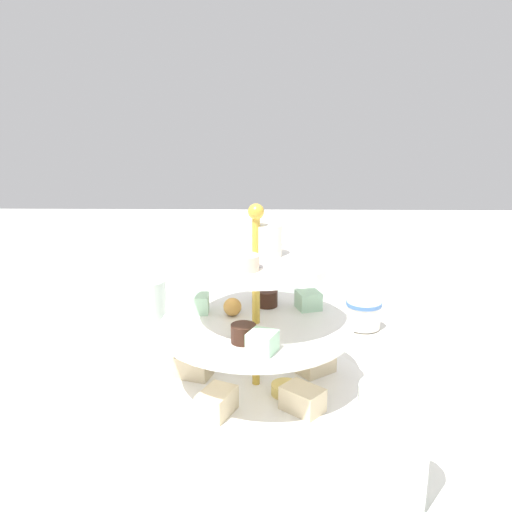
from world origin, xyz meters
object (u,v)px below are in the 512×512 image
at_px(water_glass_short_left, 282,296).
at_px(teacup_with_saucer, 363,316).
at_px(butter_knife_right, 482,383).
at_px(water_glass_mid_back, 148,311).
at_px(tiered_serving_stand, 256,341).
at_px(water_glass_tall_right, 392,448).
at_px(butter_knife_left, 22,485).

xyz_separation_m(water_glass_short_left, teacup_with_saucer, (0.13, -0.05, -0.02)).
height_order(butter_knife_right, water_glass_mid_back, water_glass_mid_back).
relative_size(water_glass_short_left, water_glass_mid_back, 0.83).
bearing_deg(tiered_serving_stand, water_glass_tall_right, -59.29).
bearing_deg(butter_knife_left, water_glass_tall_right, 50.97).
distance_m(water_glass_short_left, water_glass_mid_back, 0.23).
bearing_deg(butter_knife_left, teacup_with_saucer, 99.06).
bearing_deg(water_glass_mid_back, water_glass_tall_right, -51.07).
distance_m(tiered_serving_stand, teacup_with_saucer, 0.27).
bearing_deg(water_glass_short_left, butter_knife_left, -121.23).
bearing_deg(water_glass_mid_back, teacup_with_saucer, 8.35).
height_order(tiered_serving_stand, butter_knife_right, tiered_serving_stand).
bearing_deg(water_glass_short_left, teacup_with_saucer, -19.81).
bearing_deg(tiered_serving_stand, water_glass_short_left, 80.78).
height_order(tiered_serving_stand, water_glass_short_left, tiered_serving_stand).
bearing_deg(water_glass_mid_back, tiered_serving_stand, -41.93).
distance_m(water_glass_short_left, butter_knife_right, 0.35).
distance_m(water_glass_tall_right, teacup_with_saucer, 0.43).
height_order(tiered_serving_stand, teacup_with_saucer, tiered_serving_stand).
bearing_deg(water_glass_tall_right, tiered_serving_stand, 120.71).
relative_size(tiered_serving_stand, water_glass_tall_right, 2.42).
bearing_deg(water_glass_tall_right, butter_knife_right, 54.02).
height_order(teacup_with_saucer, water_glass_mid_back, water_glass_mid_back).
distance_m(tiered_serving_stand, water_glass_short_left, 0.26).
distance_m(butter_knife_right, water_glass_mid_back, 0.50).
relative_size(water_glass_tall_right, water_glass_short_left, 1.48).
relative_size(water_glass_tall_right, water_glass_mid_back, 1.23).
xyz_separation_m(butter_knife_left, water_glass_mid_back, (0.06, 0.35, 0.05)).
height_order(water_glass_short_left, butter_knife_right, water_glass_short_left).
xyz_separation_m(water_glass_tall_right, water_glass_short_left, (-0.09, 0.47, -0.02)).
bearing_deg(teacup_with_saucer, tiered_serving_stand, -130.29).
bearing_deg(water_glass_tall_right, butter_knife_left, 176.74).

